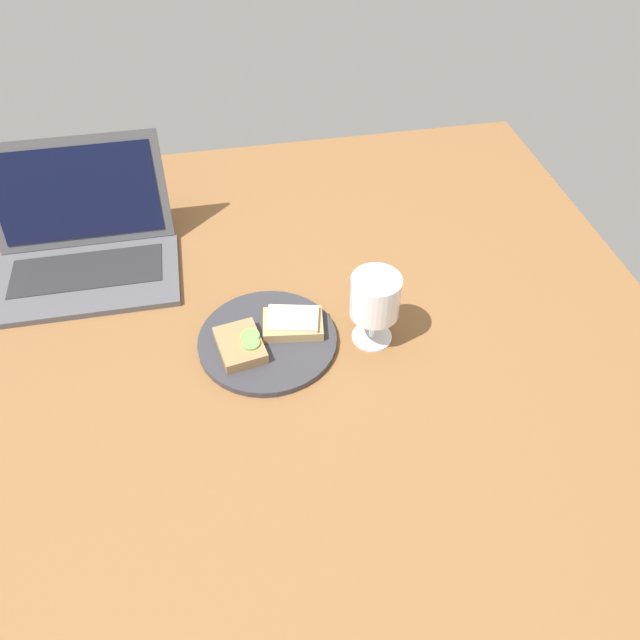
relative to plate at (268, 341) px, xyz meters
The scene contains 6 objects.
wooden_table 4.65cm from the plate, 70.27° to the right, with size 140.00×140.00×3.00cm, color brown.
plate is the anchor object (origin of this frame).
sandwich_with_cheese 5.35cm from the plate, 19.02° to the left, with size 11.15×8.33×2.66cm.
sandwich_with_cucumber 5.20cm from the plate, 160.49° to the right, with size 8.65×10.53×2.42cm.
wine_glass 20.04cm from the plate, ahead, with size 8.31×8.31×13.56cm.
laptop 42.29cm from the plate, 138.70° to the left, with size 34.35×26.51×21.86cm.
Camera 1 is at (-6.26, -69.10, 82.58)cm, focal length 35.00 mm.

